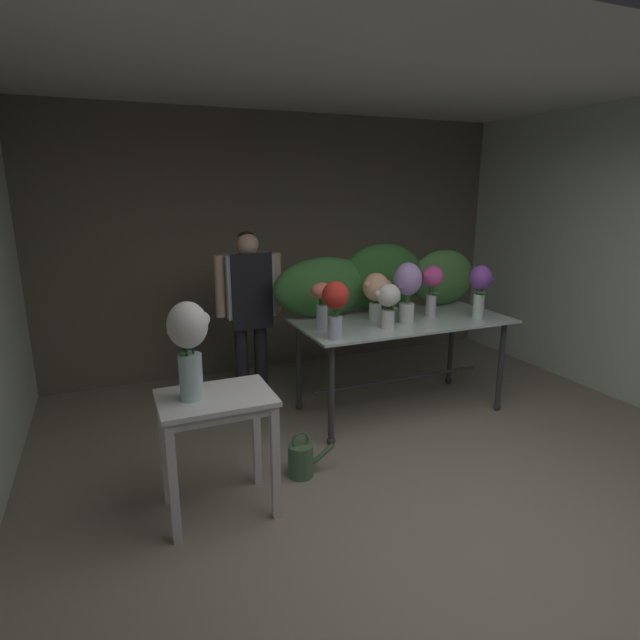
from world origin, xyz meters
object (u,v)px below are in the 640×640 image
at_px(vase_ivory_ranunculus, 389,302).
at_px(vase_scarlet_peonies, 336,304).
at_px(vase_peach_tulips, 376,291).
at_px(watering_can, 301,459).
at_px(side_table_white, 216,414).
at_px(florist, 249,300).
at_px(display_table_glass, 401,333).
at_px(vase_lilac_lilies, 408,286).
at_px(vase_white_roses_tall, 189,343).
at_px(vase_violet_dahlias, 480,286).
at_px(vase_fuchsia_freesia, 432,284).
at_px(vase_coral_roses, 322,301).

distance_m(vase_ivory_ranunculus, vase_scarlet_peonies, 0.54).
height_order(vase_ivory_ranunculus, vase_peach_tulips, vase_peach_tulips).
relative_size(vase_peach_tulips, watering_can, 1.18).
xyz_separation_m(side_table_white, florist, (0.64, 1.56, 0.35)).
bearing_deg(side_table_white, watering_can, 15.64).
xyz_separation_m(display_table_glass, vase_ivory_ranunculus, (-0.27, -0.22, 0.36)).
bearing_deg(watering_can, vase_lilac_lilies, 26.05).
height_order(vase_white_roses_tall, watering_can, vase_white_roses_tall).
xyz_separation_m(side_table_white, vase_peach_tulips, (1.60, 0.93, 0.47)).
relative_size(vase_violet_dahlias, vase_fuchsia_freesia, 1.03).
bearing_deg(florist, vase_scarlet_peonies, -68.46).
relative_size(side_table_white, vase_violet_dahlias, 1.64).
xyz_separation_m(vase_ivory_ranunculus, vase_scarlet_peonies, (-0.52, -0.10, 0.05)).
xyz_separation_m(vase_violet_dahlias, vase_fuchsia_freesia, (-0.33, 0.24, 0.00)).
bearing_deg(vase_ivory_ranunculus, watering_can, -153.22).
xyz_separation_m(side_table_white, watering_can, (0.61, 0.17, -0.53)).
distance_m(side_table_white, vase_violet_dahlias, 2.59).
relative_size(vase_white_roses_tall, watering_can, 1.67).
bearing_deg(vase_fuchsia_freesia, vase_lilac_lilies, -161.39).
height_order(florist, vase_peach_tulips, florist).
distance_m(side_table_white, watering_can, 0.83).
relative_size(vase_fuchsia_freesia, vase_lilac_lilies, 0.88).
height_order(side_table_white, vase_lilac_lilies, vase_lilac_lilies).
distance_m(vase_violet_dahlias, vase_scarlet_peonies, 1.42).
xyz_separation_m(display_table_glass, watering_can, (-1.22, -0.70, -0.61)).
bearing_deg(vase_fuchsia_freesia, side_table_white, -157.92).
bearing_deg(vase_scarlet_peonies, vase_coral_roses, 88.67).
bearing_deg(display_table_glass, vase_peach_tulips, 165.84).
bearing_deg(vase_coral_roses, vase_scarlet_peonies, -91.33).
xyz_separation_m(vase_fuchsia_freesia, vase_lilac_lilies, (-0.32, -0.11, 0.02)).
xyz_separation_m(vase_fuchsia_freesia, vase_scarlet_peonies, (-1.09, -0.32, -0.02)).
bearing_deg(florist, watering_can, -91.21).
bearing_deg(vase_coral_roses, vase_peach_tulips, 10.10).
distance_m(florist, vase_white_roses_tall, 1.75).
relative_size(florist, watering_can, 4.59).
bearing_deg(vase_peach_tulips, vase_scarlet_peonies, -145.70).
distance_m(vase_violet_dahlias, vase_peach_tulips, 0.91).
bearing_deg(side_table_white, vase_coral_roses, 38.45).
distance_m(vase_violet_dahlias, vase_white_roses_tall, 2.67).
xyz_separation_m(side_table_white, vase_scarlet_peonies, (1.04, 0.55, 0.48)).
xyz_separation_m(vase_fuchsia_freesia, vase_coral_roses, (-1.08, -0.03, -0.06)).
bearing_deg(display_table_glass, side_table_white, -154.55).
bearing_deg(florist, vase_fuchsia_freesia, -25.09).
distance_m(vase_peach_tulips, watering_can, 1.60).
height_order(side_table_white, vase_white_roses_tall, vase_white_roses_tall).
bearing_deg(vase_white_roses_tall, side_table_white, -0.35).
height_order(florist, vase_violet_dahlias, florist).
bearing_deg(florist, vase_white_roses_tall, -116.48).
bearing_deg(watering_can, vase_violet_dahlias, 13.71).
bearing_deg(vase_white_roses_tall, florist, 63.52).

